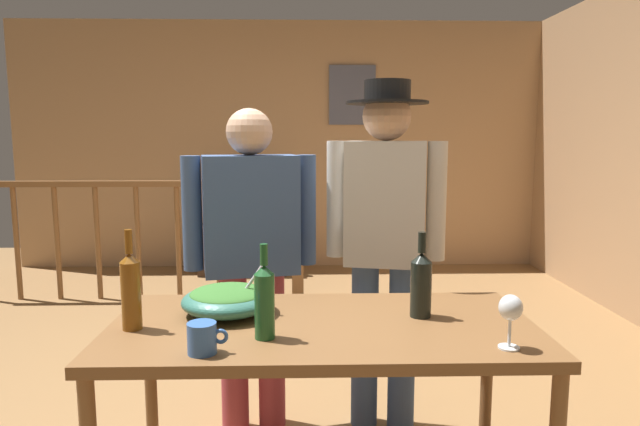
{
  "coord_description": "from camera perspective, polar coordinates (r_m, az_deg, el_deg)",
  "views": [
    {
      "loc": [
        0.27,
        -2.66,
        1.42
      ],
      "look_at": [
        0.33,
        -0.42,
        1.1
      ],
      "focal_mm": 31.26,
      "sensor_mm": 36.0,
      "label": 1
    }
  ],
  "objects": [
    {
      "name": "framed_picture",
      "position": [
        6.02,
        3.31,
        11.96
      ],
      "size": [
        0.49,
        0.03,
        0.62
      ],
      "primitive_type": "cube",
      "color": "#53596F"
    },
    {
      "name": "wine_glass",
      "position": [
        1.86,
        18.93,
        -9.39
      ],
      "size": [
        0.07,
        0.07,
        0.17
      ],
      "color": "silver",
      "rests_on": "serving_table"
    },
    {
      "name": "ground_plane",
      "position": [
        3.03,
        -6.96,
        -20.05
      ],
      "size": [
        8.81,
        8.81,
        0.0
      ],
      "primitive_type": "plane",
      "color": "olive"
    },
    {
      "name": "flat_screen_tv",
      "position": [
        5.74,
        -7.93,
        1.37
      ],
      "size": [
        0.64,
        0.12,
        0.46
      ],
      "color": "black",
      "rests_on": "tv_console"
    },
    {
      "name": "wine_bottle_amber",
      "position": [
        2.03,
        -18.79,
        -7.42
      ],
      "size": [
        0.07,
        0.07,
        0.35
      ],
      "color": "brown",
      "rests_on": "serving_table"
    },
    {
      "name": "mug_blue",
      "position": [
        1.78,
        -11.93,
        -12.41
      ],
      "size": [
        0.13,
        0.09,
        0.1
      ],
      "color": "#3866B2",
      "rests_on": "serving_table"
    },
    {
      "name": "person_standing_right",
      "position": [
        2.64,
        6.67,
        -1.45
      ],
      "size": [
        0.55,
        0.38,
        1.67
      ],
      "rotation": [
        0.0,
        0.0,
        2.93
      ],
      "color": "#3D5684",
      "rests_on": "ground_plane"
    },
    {
      "name": "wine_bottle_dark",
      "position": [
        2.09,
        10.31,
        -7.06
      ],
      "size": [
        0.08,
        0.08,
        0.32
      ],
      "color": "black",
      "rests_on": "serving_table"
    },
    {
      "name": "stair_railing",
      "position": [
        4.96,
        -13.82,
        -1.29
      ],
      "size": [
        2.86,
        0.1,
        1.08
      ],
      "color": "brown",
      "rests_on": "ground_plane"
    },
    {
      "name": "wine_bottle_green",
      "position": [
        1.85,
        -5.7,
        -8.86
      ],
      "size": [
        0.07,
        0.07,
        0.32
      ],
      "color": "#1E5628",
      "rests_on": "serving_table"
    },
    {
      "name": "back_wall",
      "position": [
        6.06,
        -4.14,
        6.84
      ],
      "size": [
        5.63,
        0.1,
        2.61
      ],
      "primitive_type": "cube",
      "color": "tan",
      "rests_on": "ground_plane"
    },
    {
      "name": "person_standing_left",
      "position": [
        2.64,
        -7.06,
        -3.18
      ],
      "size": [
        0.61,
        0.3,
        1.54
      ],
      "rotation": [
        0.0,
        0.0,
        3.35
      ],
      "color": "#9E3842",
      "rests_on": "ground_plane"
    },
    {
      "name": "tv_console",
      "position": [
        5.85,
        -7.8,
        -3.66
      ],
      "size": [
        0.9,
        0.4,
        0.5
      ],
      "primitive_type": "cube",
      "color": "#38281E",
      "rests_on": "ground_plane"
    },
    {
      "name": "serving_table",
      "position": [
        2.05,
        0.25,
        -13.06
      ],
      "size": [
        1.51,
        0.74,
        0.75
      ],
      "color": "brown",
      "rests_on": "ground_plane"
    },
    {
      "name": "salad_bowl",
      "position": [
        2.13,
        -9.39,
        -8.67
      ],
      "size": [
        0.35,
        0.35,
        0.19
      ],
      "color": "#337060",
      "rests_on": "serving_table"
    }
  ]
}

